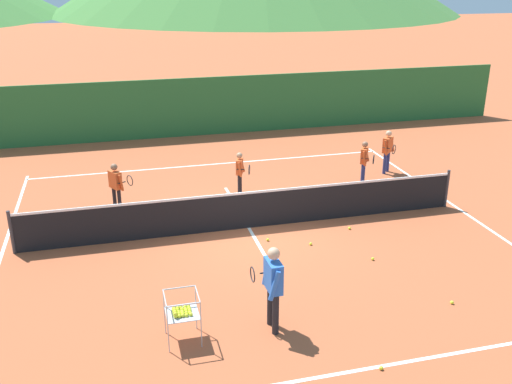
{
  "coord_description": "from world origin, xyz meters",
  "views": [
    {
      "loc": [
        -3.1,
        -12.75,
        6.12
      ],
      "look_at": [
        0.11,
        -0.31,
        1.07
      ],
      "focal_mm": 40.41,
      "sensor_mm": 36.0,
      "label": 1
    }
  ],
  "objects_px": {
    "student_0": "(116,183)",
    "tennis_ball_3": "(311,244)",
    "tennis_ball_0": "(268,240)",
    "tennis_ball_4": "(350,228)",
    "tennis_ball_1": "(381,368)",
    "instructor": "(273,281)",
    "student_3": "(388,148)",
    "tennis_net": "(249,209)",
    "student_1": "(240,169)",
    "ball_cart": "(181,312)",
    "tennis_ball_5": "(452,302)",
    "student_2": "(364,158)",
    "tennis_ball_2": "(373,259)"
  },
  "relations": [
    {
      "from": "tennis_net",
      "to": "tennis_ball_4",
      "type": "xyz_separation_m",
      "value": [
        2.41,
        -0.72,
        -0.47
      ]
    },
    {
      "from": "student_3",
      "to": "student_1",
      "type": "bearing_deg",
      "value": -172.94
    },
    {
      "from": "student_1",
      "to": "tennis_ball_3",
      "type": "distance_m",
      "value": 3.81
    },
    {
      "from": "student_1",
      "to": "tennis_ball_0",
      "type": "relative_size",
      "value": 18.14
    },
    {
      "from": "student_2",
      "to": "student_3",
      "type": "distance_m",
      "value": 1.29
    },
    {
      "from": "tennis_ball_3",
      "to": "tennis_ball_5",
      "type": "relative_size",
      "value": 1.0
    },
    {
      "from": "student_0",
      "to": "tennis_ball_3",
      "type": "xyz_separation_m",
      "value": [
        4.31,
        -3.21,
        -0.77
      ]
    },
    {
      "from": "tennis_ball_3",
      "to": "tennis_ball_5",
      "type": "height_order",
      "value": "same"
    },
    {
      "from": "student_0",
      "to": "student_1",
      "type": "bearing_deg",
      "value": 7.2
    },
    {
      "from": "instructor",
      "to": "student_3",
      "type": "height_order",
      "value": "instructor"
    },
    {
      "from": "ball_cart",
      "to": "tennis_ball_1",
      "type": "distance_m",
      "value": 3.46
    },
    {
      "from": "instructor",
      "to": "student_1",
      "type": "height_order",
      "value": "instructor"
    },
    {
      "from": "tennis_ball_0",
      "to": "tennis_ball_4",
      "type": "bearing_deg",
      "value": 3.14
    },
    {
      "from": "tennis_net",
      "to": "tennis_ball_3",
      "type": "relative_size",
      "value": 163.32
    },
    {
      "from": "tennis_ball_0",
      "to": "tennis_ball_1",
      "type": "relative_size",
      "value": 1.0
    },
    {
      "from": "student_2",
      "to": "student_0",
      "type": "bearing_deg",
      "value": -177.12
    },
    {
      "from": "tennis_net",
      "to": "tennis_ball_1",
      "type": "distance_m",
      "value": 5.91
    },
    {
      "from": "ball_cart",
      "to": "tennis_ball_1",
      "type": "xyz_separation_m",
      "value": [
        3.02,
        -1.6,
        -0.55
      ]
    },
    {
      "from": "tennis_ball_5",
      "to": "instructor",
      "type": "bearing_deg",
      "value": 178.42
    },
    {
      "from": "student_2",
      "to": "tennis_ball_0",
      "type": "bearing_deg",
      "value": -141.14
    },
    {
      "from": "instructor",
      "to": "tennis_ball_2",
      "type": "relative_size",
      "value": 23.98
    },
    {
      "from": "instructor",
      "to": "tennis_ball_2",
      "type": "bearing_deg",
      "value": 33.82
    },
    {
      "from": "student_0",
      "to": "tennis_ball_3",
      "type": "relative_size",
      "value": 19.7
    },
    {
      "from": "student_0",
      "to": "tennis_ball_0",
      "type": "distance_m",
      "value": 4.43
    },
    {
      "from": "tennis_ball_4",
      "to": "tennis_ball_3",
      "type": "bearing_deg",
      "value": -154.67
    },
    {
      "from": "student_3",
      "to": "ball_cart",
      "type": "distance_m",
      "value": 10.34
    },
    {
      "from": "student_1",
      "to": "tennis_ball_4",
      "type": "relative_size",
      "value": 18.14
    },
    {
      "from": "student_1",
      "to": "tennis_ball_3",
      "type": "bearing_deg",
      "value": -76.74
    },
    {
      "from": "tennis_ball_1",
      "to": "tennis_ball_2",
      "type": "xyz_separation_m",
      "value": [
        1.49,
        3.49,
        0.0
      ]
    },
    {
      "from": "tennis_net",
      "to": "instructor",
      "type": "bearing_deg",
      "value": -98.15
    },
    {
      "from": "student_0",
      "to": "student_3",
      "type": "distance_m",
      "value": 8.4
    },
    {
      "from": "tennis_ball_0",
      "to": "student_3",
      "type": "bearing_deg",
      "value": 37.39
    },
    {
      "from": "instructor",
      "to": "student_3",
      "type": "relative_size",
      "value": 1.19
    },
    {
      "from": "student_0",
      "to": "tennis_ball_2",
      "type": "bearing_deg",
      "value": -38.22
    },
    {
      "from": "student_1",
      "to": "student_2",
      "type": "distance_m",
      "value": 3.79
    },
    {
      "from": "tennis_ball_4",
      "to": "tennis_ball_5",
      "type": "distance_m",
      "value": 3.71
    },
    {
      "from": "student_2",
      "to": "ball_cart",
      "type": "xyz_separation_m",
      "value": [
        -6.35,
        -6.51,
        -0.2
      ]
    },
    {
      "from": "tennis_net",
      "to": "instructor",
      "type": "relative_size",
      "value": 6.81
    },
    {
      "from": "instructor",
      "to": "tennis_ball_5",
      "type": "relative_size",
      "value": 23.98
    },
    {
      "from": "instructor",
      "to": "tennis_ball_1",
      "type": "bearing_deg",
      "value": -47.95
    },
    {
      "from": "student_2",
      "to": "tennis_ball_5",
      "type": "bearing_deg",
      "value": -99.58
    },
    {
      "from": "tennis_ball_3",
      "to": "tennis_ball_5",
      "type": "bearing_deg",
      "value": -59.58
    },
    {
      "from": "tennis_ball_3",
      "to": "student_1",
      "type": "bearing_deg",
      "value": 103.26
    },
    {
      "from": "tennis_ball_2",
      "to": "tennis_ball_5",
      "type": "height_order",
      "value": "same"
    },
    {
      "from": "student_0",
      "to": "tennis_ball_1",
      "type": "xyz_separation_m",
      "value": [
        3.91,
        -7.74,
        -0.77
      ]
    },
    {
      "from": "student_1",
      "to": "tennis_ball_2",
      "type": "bearing_deg",
      "value": -67.41
    },
    {
      "from": "tennis_net",
      "to": "student_1",
      "type": "bearing_deg",
      "value": 82.11
    },
    {
      "from": "student_1",
      "to": "ball_cart",
      "type": "distance_m",
      "value": 7.06
    },
    {
      "from": "tennis_ball_1",
      "to": "ball_cart",
      "type": "bearing_deg",
      "value": 152.0
    },
    {
      "from": "ball_cart",
      "to": "tennis_ball_1",
      "type": "relative_size",
      "value": 13.22
    }
  ]
}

